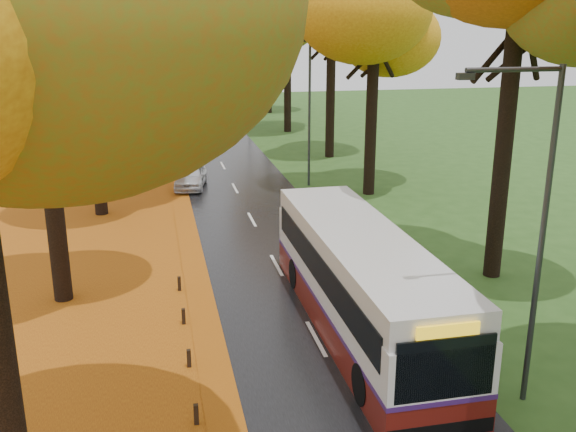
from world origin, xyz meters
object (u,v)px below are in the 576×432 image
object	(u,v)px
car_dark	(179,135)
bus	(361,280)
streetlamp_far	(246,72)
streetlamp_near	(535,215)
streetlamp_mid	(305,101)
car_white	(191,176)
car_silver	(181,142)

from	to	relation	value
car_dark	bus	bearing A→B (deg)	-83.24
streetlamp_far	streetlamp_near	bearing A→B (deg)	-90.00
streetlamp_mid	streetlamp_far	world-z (taller)	same
streetlamp_far	streetlamp_mid	bearing A→B (deg)	-90.00
streetlamp_near	car_dark	bearing A→B (deg)	99.67
streetlamp_mid	car_white	distance (m)	7.50
bus	car_silver	bearing A→B (deg)	97.23
streetlamp_near	car_dark	size ratio (longest dim) A/B	1.83
streetlamp_far	car_silver	world-z (taller)	streetlamp_far
streetlamp_far	bus	xyz separation A→B (m)	(-2.52, -39.61, -3.12)
streetlamp_mid	car_silver	bearing A→B (deg)	119.21
streetlamp_near	bus	size ratio (longest dim) A/B	0.71
streetlamp_near	bus	distance (m)	5.94
streetlamp_near	bus	world-z (taller)	streetlamp_near
bus	car_white	world-z (taller)	bus
streetlamp_mid	streetlamp_far	bearing A→B (deg)	90.00
streetlamp_near	streetlamp_far	distance (m)	44.00
streetlamp_mid	bus	xyz separation A→B (m)	(-2.52, -17.61, -3.12)
streetlamp_near	streetlamp_mid	xyz separation A→B (m)	(0.00, 22.00, 0.00)
bus	streetlamp_near	bearing A→B (deg)	-60.38
bus	car_silver	world-z (taller)	bus
car_white	car_dark	world-z (taller)	car_white
car_silver	bus	bearing A→B (deg)	-68.20
streetlamp_far	car_dark	world-z (taller)	streetlamp_far
streetlamp_far	car_white	distance (m)	22.62
streetlamp_far	car_white	size ratio (longest dim) A/B	2.11
bus	car_dark	xyz separation A→B (m)	(-3.75, 32.39, -0.92)
streetlamp_far	car_silver	bearing A→B (deg)	-120.39
car_silver	car_dark	size ratio (longest dim) A/B	0.97
streetlamp_mid	car_white	xyz separation A→B (m)	(-6.30, 0.65, -4.03)
car_silver	car_dark	world-z (taller)	car_silver
bus	car_dark	bearing A→B (deg)	96.38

